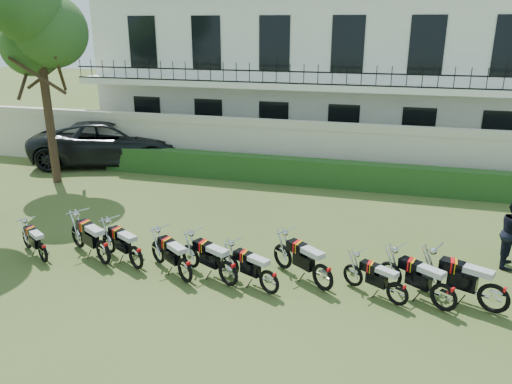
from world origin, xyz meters
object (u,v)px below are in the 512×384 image
motorcycle_4 (228,267)px  motorcycle_7 (398,288)px  motorcycle_8 (445,291)px  tree_west_near (37,23)px  motorcycle_6 (323,271)px  motorcycle_5 (269,276)px  motorcycle_3 (185,265)px  motorcycle_2 (136,252)px  suv (113,142)px  motorcycle_9 (495,291)px  motorcycle_0 (42,248)px  motorcycle_1 (103,247)px

motorcycle_4 → motorcycle_7: motorcycle_4 is taller
motorcycle_8 → tree_west_near: bearing=101.0°
tree_west_near → motorcycle_6: (11.16, -5.66, -5.38)m
motorcycle_6 → motorcycle_8: 2.62m
motorcycle_5 → motorcycle_6: bearing=-41.2°
motorcycle_3 → motorcycle_2: bearing=113.4°
motorcycle_3 → suv: (-7.28, 9.27, 0.47)m
motorcycle_7 → motorcycle_9: bearing=-53.1°
motorcycle_0 → suv: size_ratio=0.21×
motorcycle_6 → motorcycle_1: bearing=128.0°
motorcycle_4 → motorcycle_1: bearing=113.6°
motorcycle_8 → motorcycle_3: bearing=126.9°
tree_west_near → motorcycle_6: size_ratio=4.65×
motorcycle_5 → motorcycle_6: 1.25m
motorcycle_1 → motorcycle_3: bearing=-67.3°
motorcycle_5 → motorcycle_0: bearing=116.3°
motorcycle_0 → motorcycle_9: motorcycle_9 is taller
motorcycle_5 → motorcycle_8: motorcycle_8 is taller
motorcycle_3 → motorcycle_7: (4.87, 0.27, -0.05)m
motorcycle_7 → tree_west_near: bearing=96.2°
tree_west_near → motorcycle_7: 15.12m
motorcycle_1 → tree_west_near: bearing=74.1°
motorcycle_0 → motorcycle_9: 10.80m
motorcycle_0 → motorcycle_1: (1.58, 0.30, 0.10)m
motorcycle_8 → suv: bearing=89.6°
motorcycle_0 → suv: (-3.32, 9.25, 0.53)m
motorcycle_7 → suv: (-12.15, 9.00, 0.52)m
motorcycle_5 → tree_west_near: bearing=84.9°
motorcycle_3 → motorcycle_5: bearing=-54.1°
tree_west_near → motorcycle_0: tree_west_near is taller
suv → motorcycle_2: bearing=-163.9°
motorcycle_9 → motorcycle_4: bearing=117.5°
motorcycle_7 → motorcycle_8: motorcycle_8 is taller
motorcycle_4 → motorcycle_0: bearing=118.2°
motorcycle_3 → motorcycle_4: (1.04, 0.11, 0.01)m
motorcycle_2 → motorcycle_3: 1.49m
motorcycle_5 → motorcycle_8: 3.78m
suv → motorcycle_6: bearing=-146.9°
motorcycle_0 → motorcycle_8: 9.78m
motorcycle_3 → motorcycle_9: motorcycle_9 is taller
motorcycle_0 → motorcycle_8: bearing=-56.3°
motorcycle_2 → motorcycle_8: motorcycle_8 is taller
motorcycle_1 → motorcycle_5: motorcycle_1 is taller
motorcycle_3 → motorcycle_8: bearing=-51.4°
motorcycle_4 → suv: bearing=69.4°
motorcycle_2 → motorcycle_5: size_ratio=1.03×
motorcycle_1 → motorcycle_8: size_ratio=1.08×
motorcycle_4 → motorcycle_7: 3.84m
motorcycle_2 → motorcycle_4: bearing=-65.2°
motorcycle_3 → motorcycle_7: bearing=-51.1°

